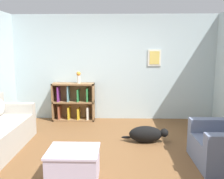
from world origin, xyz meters
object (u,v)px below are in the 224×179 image
Objects in this scene: coffee_table at (74,164)px; bookshelf at (74,102)px; vase at (79,77)px; dog at (147,134)px.

bookshelf is at bearing 99.91° from coffee_table.
coffee_table is at bearing -82.75° from vase.
coffee_table is (0.51, -2.90, -0.22)m from bookshelf.
vase is (0.14, -0.02, 0.64)m from bookshelf.
coffee_table is at bearing -80.09° from bookshelf.
bookshelf reaches higher than dog.
dog is (1.15, 1.42, -0.07)m from coffee_table.
vase is at bearing 136.07° from dog.
vase is (-1.51, 1.46, 0.93)m from dog.
vase is (-0.37, 2.88, 0.86)m from coffee_table.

